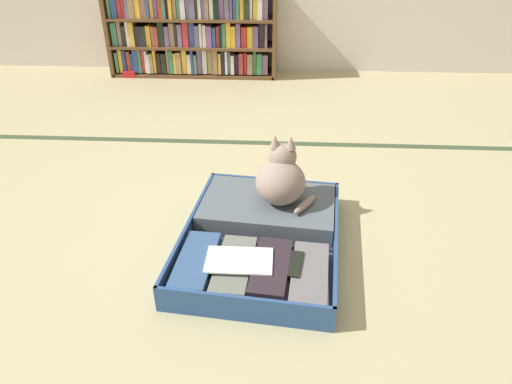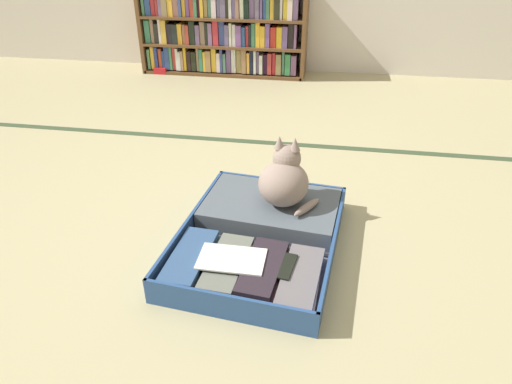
{
  "view_description": "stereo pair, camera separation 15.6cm",
  "coord_description": "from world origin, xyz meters",
  "views": [
    {
      "loc": [
        0.2,
        -1.46,
        1.1
      ],
      "look_at": [
        0.12,
        0.02,
        0.21
      ],
      "focal_mm": 32.15,
      "sensor_mm": 36.0,
      "label": 1
    },
    {
      "loc": [
        0.36,
        -1.44,
        1.1
      ],
      "look_at": [
        0.12,
        0.02,
        0.21
      ],
      "focal_mm": 32.15,
      "sensor_mm": 36.0,
      "label": 2
    }
  ],
  "objects": [
    {
      "name": "bookshelf",
      "position": [
        -0.52,
        2.24,
        0.33
      ],
      "size": [
        1.32,
        0.28,
        0.67
      ],
      "color": "brown",
      "rests_on": "ground_plane"
    },
    {
      "name": "tatami_border",
      "position": [
        0.0,
        0.92,
        0.0
      ],
      "size": [
        4.8,
        0.05,
        0.0
      ],
      "color": "#36482E",
      "rests_on": "ground_plane"
    },
    {
      "name": "black_cat",
      "position": [
        0.21,
        0.15,
        0.2
      ],
      "size": [
        0.27,
        0.24,
        0.27
      ],
      "color": "gray",
      "rests_on": "open_suitcase"
    },
    {
      "name": "ground_plane",
      "position": [
        0.0,
        0.0,
        0.0
      ],
      "size": [
        10.0,
        10.0,
        0.0
      ],
      "primitive_type": "plane",
      "color": "tan"
    },
    {
      "name": "small_red_pouch",
      "position": [
        -1.02,
        2.13,
        0.02
      ],
      "size": [
        0.1,
        0.07,
        0.05
      ],
      "color": "red",
      "rests_on": "ground_plane"
    },
    {
      "name": "open_suitcase",
      "position": [
        0.14,
        -0.01,
        0.04
      ],
      "size": [
        0.65,
        0.82,
        0.1
      ],
      "color": "navy",
      "rests_on": "ground_plane"
    }
  ]
}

